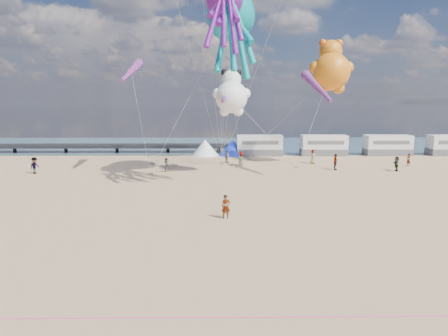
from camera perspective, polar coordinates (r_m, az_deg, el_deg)
ground at (r=20.01m, az=-1.15°, el=-13.44°), size 120.00×120.00×0.00m
water at (r=73.85m, az=-0.73°, el=3.35°), size 120.00×120.00×0.00m
pier at (r=68.85m, az=-24.79°, el=2.87°), size 60.00×3.00×0.50m
motorhome_0 at (r=59.06m, az=5.07°, el=3.24°), size 6.60×2.50×3.00m
motorhome_1 at (r=60.74m, az=14.04°, el=3.17°), size 6.60×2.50×3.00m
motorhome_2 at (r=63.79m, az=22.33°, el=3.03°), size 6.60×2.50×3.00m
tent_white at (r=58.85m, az=-2.72°, el=2.95°), size 4.00×4.00×2.40m
tent_blue at (r=58.84m, az=1.18°, el=2.96°), size 4.00×4.00×2.40m
rope_line at (r=15.51m, az=-1.34°, el=-20.55°), size 34.00×0.03×0.03m
standing_person at (r=26.98m, az=0.27°, el=-5.55°), size 0.64×0.46×1.63m
beachgoer_0 at (r=48.54m, az=2.40°, el=1.24°), size 0.52×0.72×1.81m
beachgoer_1 at (r=51.54m, az=0.44°, el=1.65°), size 0.91×0.98×1.68m
beachgoer_2 at (r=48.36m, az=-25.43°, el=0.32°), size 0.92×1.05×1.84m
beachgoer_3 at (r=47.92m, az=15.62°, el=0.83°), size 0.89×1.31×1.86m
beachgoer_4 at (r=49.53m, az=23.42°, el=0.55°), size 0.56×1.03×1.67m
beachgoer_5 at (r=53.98m, az=24.85°, el=1.07°), size 1.53×0.96×1.58m
beachgoer_6 at (r=52.21m, az=12.61°, el=1.61°), size 0.79×0.66×1.85m
beachgoer_7 at (r=45.27m, az=-8.20°, el=0.42°), size 0.90×0.74×1.59m
sandbag_a at (r=43.95m, az=-10.48°, el=-0.82°), size 0.50×0.35×0.22m
sandbag_b at (r=47.72m, az=2.32°, el=0.13°), size 0.50×0.35×0.22m
sandbag_c at (r=48.39m, az=10.37°, el=0.11°), size 0.50×0.35×0.22m
sandbag_d at (r=48.87m, az=1.62°, el=0.35°), size 0.50×0.35×0.22m
sandbag_e at (r=50.07m, az=-0.25°, el=0.58°), size 0.50×0.35×0.22m
kite_octopus_teal at (r=42.44m, az=0.97°, el=20.83°), size 7.61×10.80×11.35m
kite_octopus_purple at (r=39.55m, az=0.07°, el=22.86°), size 4.12×8.57×9.54m
kite_panda at (r=42.72m, az=1.07°, el=10.10°), size 5.38×5.26×5.84m
kite_teddy_orange at (r=50.98m, az=15.07°, el=13.16°), size 5.63×5.32×7.72m
windsock_left at (r=46.24m, az=-13.14°, el=13.28°), size 1.65×6.85×6.79m
windsock_mid at (r=42.77m, az=13.16°, el=11.19°), size 2.39×6.88×6.82m
windsock_right at (r=42.76m, az=0.91°, el=11.07°), size 2.78×5.07×5.11m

